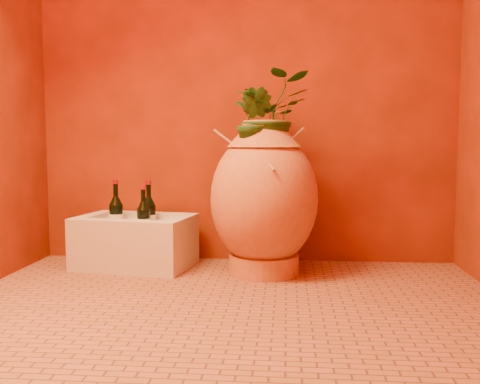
# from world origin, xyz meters

# --- Properties ---
(floor) EXTENTS (2.50, 2.50, 0.00)m
(floor) POSITION_xyz_m (0.00, 0.00, 0.00)
(floor) COLOR brown
(floor) RESTS_ON ground
(wall_back) EXTENTS (2.50, 0.02, 2.50)m
(wall_back) POSITION_xyz_m (0.00, 1.00, 1.25)
(wall_back) COLOR #5A1C05
(wall_back) RESTS_ON ground
(amphora) EXTENTS (0.63, 0.63, 0.84)m
(amphora) POSITION_xyz_m (0.13, 0.65, 0.42)
(amphora) COLOR #B76B33
(amphora) RESTS_ON floor
(stone_basin) EXTENTS (0.70, 0.53, 0.30)m
(stone_basin) POSITION_xyz_m (-0.62, 0.75, 0.14)
(stone_basin) COLOR beige
(stone_basin) RESTS_ON floor
(wine_bottle_a) EXTENTS (0.08, 0.08, 0.34)m
(wine_bottle_a) POSITION_xyz_m (-0.55, 0.80, 0.28)
(wine_bottle_a) COLOR black
(wine_bottle_a) RESTS_ON stone_basin
(wine_bottle_b) EXTENTS (0.08, 0.08, 0.32)m
(wine_bottle_b) POSITION_xyz_m (-0.55, 0.69, 0.28)
(wine_bottle_b) COLOR black
(wine_bottle_b) RESTS_ON stone_basin
(wine_bottle_c) EXTENTS (0.08, 0.08, 0.34)m
(wine_bottle_c) POSITION_xyz_m (-0.74, 0.80, 0.28)
(wine_bottle_c) COLOR black
(wine_bottle_c) RESTS_ON stone_basin
(wall_tap) EXTENTS (0.07, 0.15, 0.17)m
(wall_tap) POSITION_xyz_m (0.20, 0.92, 0.83)
(wall_tap) COLOR #9F6424
(wall_tap) RESTS_ON wall_back
(plant_main) EXTENTS (0.51, 0.48, 0.46)m
(plant_main) POSITION_xyz_m (0.16, 0.67, 0.87)
(plant_main) COLOR #184519
(plant_main) RESTS_ON amphora
(plant_side) EXTENTS (0.25, 0.23, 0.35)m
(plant_side) POSITION_xyz_m (0.08, 0.57, 0.83)
(plant_side) COLOR #184519
(plant_side) RESTS_ON amphora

